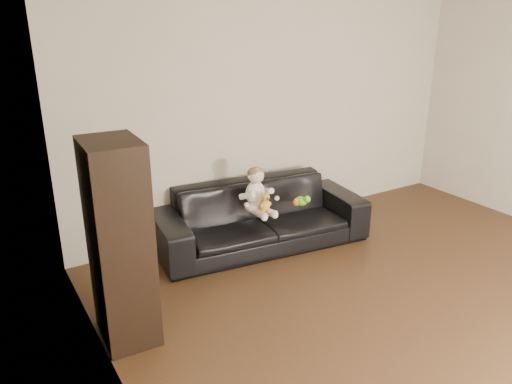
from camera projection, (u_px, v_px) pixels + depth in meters
floor at (472, 335)px, 3.89m from camera, size 5.50×5.50×0.00m
wall_back at (279, 112)px, 5.65m from camera, size 5.00×0.00×5.00m
wall_left at (155, 269)px, 2.23m from camera, size 0.00×5.50×5.50m
sofa at (260, 216)px, 5.31m from camera, size 2.33×1.13×0.65m
cabinet at (120, 244)px, 3.64m from camera, size 0.41×0.55×1.56m
shelf_item at (118, 199)px, 3.53m from camera, size 0.19×0.26×0.28m
baby at (257, 193)px, 5.05m from camera, size 0.34×0.42×0.48m
teddy_bear at (265, 202)px, 4.95m from camera, size 0.13×0.13×0.20m
toy_green at (301, 201)px, 5.29m from camera, size 0.13×0.15×0.10m
toy_rattle at (296, 203)px, 5.28m from camera, size 0.09×0.09×0.07m
toy_blue_disc at (303, 202)px, 5.39m from camera, size 0.11×0.11×0.01m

